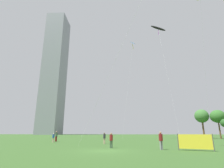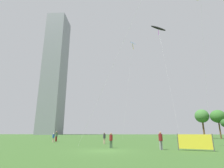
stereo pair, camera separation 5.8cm
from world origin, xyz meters
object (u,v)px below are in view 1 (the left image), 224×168
kite_flying_2 (133,44)px  event_banner (195,142)px  kite_flying_1 (200,0)px  park_tree_1 (218,117)px  distant_highrise_0 (55,72)px  person_standing_2 (56,135)px  kite_flying_0 (158,28)px  person_standing_0 (104,137)px  person_standing_1 (53,137)px  park_tree_2 (202,116)px  person_standing_4 (161,139)px  person_standing_3 (111,139)px

kite_flying_2 → event_banner: kite_flying_2 is taller
kite_flying_1 → event_banner: kite_flying_1 is taller
park_tree_1 → distant_highrise_0: distant_highrise_0 is taller
person_standing_2 → kite_flying_1: kite_flying_1 is taller
kite_flying_0 → park_tree_1: 31.06m
person_standing_0 → person_standing_1: person_standing_0 is taller
person_standing_2 → kite_flying_0: bearing=158.2°
distant_highrise_0 → event_banner: size_ratio=33.84×
park_tree_1 → event_banner: park_tree_1 is taller
park_tree_1 → kite_flying_1: bearing=-114.2°
person_standing_2 → kite_flying_2: 33.58m
event_banner → person_standing_2: bearing=142.9°
park_tree_1 → event_banner: size_ratio=2.64×
person_standing_0 → kite_flying_0: size_ratio=0.05×
kite_flying_2 → park_tree_2: 29.35m
event_banner → park_tree_1: bearing=62.1°
person_standing_2 → park_tree_1: size_ratio=0.24×
person_standing_4 → park_tree_2: 40.16m
kite_flying_2 → park_tree_1: 31.43m
person_standing_0 → person_standing_1: 9.55m
person_standing_4 → park_tree_1: bearing=28.9°
kite_flying_1 → kite_flying_2: 21.05m
person_standing_1 → park_tree_2: park_tree_2 is taller
kite_flying_0 → person_standing_1: bearing=-138.5°
kite_flying_0 → person_standing_4: bearing=-101.7°
person_standing_2 → park_tree_2: size_ratio=0.23×
park_tree_2 → event_banner: bearing=-112.0°
person_standing_4 → park_tree_2: park_tree_2 is taller
person_standing_2 → distant_highrise_0: 118.14m
park_tree_2 → distant_highrise_0: bearing=137.0°
event_banner → kite_flying_1: bearing=57.0°
kite_flying_1 → park_tree_1: bearing=65.8°
person_standing_1 → park_tree_1: size_ratio=0.20×
kite_flying_1 → event_banner: size_ratio=9.91×
person_standing_3 → person_standing_4: size_ratio=0.93×
person_standing_1 → person_standing_4: bearing=176.9°
person_standing_2 → kite_flying_0: (23.33, 16.83, 32.14)m
kite_flying_0 → distant_highrise_0: (-70.18, 80.37, 15.98)m
person_standing_0 → person_standing_1: (-9.16, 2.72, -0.05)m
person_standing_0 → park_tree_1: size_ratio=0.21×
person_standing_0 → person_standing_2: 11.52m
kite_flying_2 → person_standing_3: bearing=-97.0°
kite_flying_2 → park_tree_1: kite_flying_2 is taller
park_tree_2 → park_tree_1: bearing=-35.6°
person_standing_0 → kite_flying_2: bearing=89.9°
person_standing_0 → person_standing_3: person_standing_0 is taller
person_standing_4 → kite_flying_1: bearing=18.7°
kite_flying_1 → park_tree_2: 31.87m
person_standing_1 → kite_flying_2: size_ratio=0.05×
kite_flying_2 → person_standing_0: bearing=-104.3°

